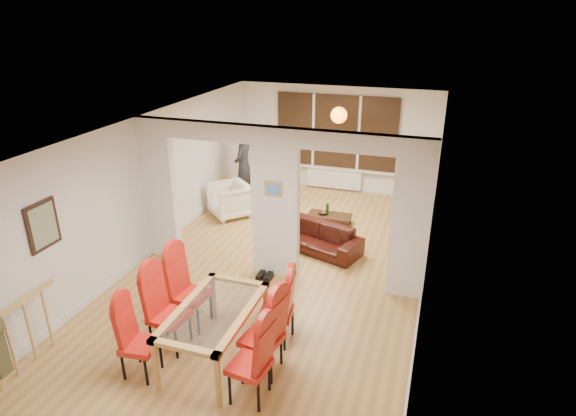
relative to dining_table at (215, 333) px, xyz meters
The scene contains 24 objects.
floor 2.39m from the dining_table, 89.99° to the left, with size 5.00×9.00×0.01m, color tan.
room_walls 2.53m from the dining_table, 89.99° to the left, with size 5.00×9.00×2.60m, color silver, non-canonical shape.
divider_wall 2.53m from the dining_table, 89.99° to the left, with size 5.00×0.18×2.60m, color white.
bay_window_blinds 6.89m from the dining_table, 90.00° to the left, with size 3.00×0.08×1.80m, color black.
radiator 6.76m from the dining_table, 90.00° to the left, with size 1.40×0.08×0.50m, color white.
pendant_light 5.93m from the dining_table, 86.96° to the left, with size 0.36×0.36×0.36m, color orange.
stair_newel 2.41m from the dining_table, 159.40° to the right, with size 0.40×1.20×1.10m, color tan, non-canonical shape.
wall_poster 2.75m from the dining_table, behind, with size 0.04×0.52×0.67m, color gray.
pillar_photo 2.56m from the dining_table, 89.99° to the left, with size 0.30×0.03×0.25m, color #4C8CD8.
dining_table is the anchor object (origin of this frame).
dining_chair_la 0.95m from the dining_table, 143.09° to the right, with size 0.41×0.41×1.03m, color red, non-canonical shape.
dining_chair_lb 0.71m from the dining_table, behind, with size 0.46×0.46×1.14m, color red, non-canonical shape.
dining_chair_lc 0.87m from the dining_table, 139.68° to the left, with size 0.47×0.47×1.17m, color red, non-canonical shape.
dining_chair_ra 0.88m from the dining_table, 36.74° to the right, with size 0.44×0.44×1.09m, color red, non-canonical shape.
dining_chair_rb 0.69m from the dining_table, ahead, with size 0.46×0.46×1.15m, color red, non-canonical shape.
dining_chair_rc 0.88m from the dining_table, 43.27° to the left, with size 0.43×0.43×1.08m, color red, non-canonical shape.
sofa 3.45m from the dining_table, 82.88° to the left, with size 1.77×0.69×0.52m, color black.
armchair 4.75m from the dining_table, 112.37° to the left, with size 0.80×0.82×0.75m, color #EEE4C9.
person 5.62m from the dining_table, 109.16° to the left, with size 0.43×0.65×1.78m, color black.
television 5.23m from the dining_table, 67.49° to the left, with size 0.11×0.87×0.50m, color black.
coffee_table 4.67m from the dining_table, 85.08° to the left, with size 0.92×0.46×0.21m, color #352112, non-canonical shape.
bottle 4.68m from the dining_table, 85.76° to the left, with size 0.07×0.07×0.26m, color #143F19.
bowl 4.66m from the dining_table, 86.81° to the left, with size 0.21×0.21×0.05m, color #352112.
shoes 2.10m from the dining_table, 93.03° to the left, with size 0.24×0.26×0.10m, color black, non-canonical shape.
Camera 1 is at (2.51, -6.95, 4.30)m, focal length 30.00 mm.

